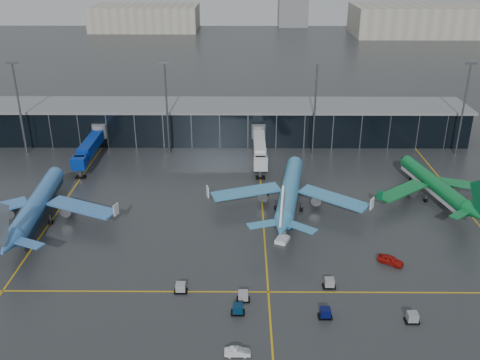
{
  "coord_description": "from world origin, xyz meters",
  "views": [
    {
      "loc": [
        5.72,
        -89.66,
        53.95
      ],
      "look_at": [
        5.0,
        18.0,
        6.0
      ],
      "focal_mm": 40.0,
      "sensor_mm": 36.0,
      "label": 1
    }
  ],
  "objects_px": {
    "mobile_airstair": "(282,238)",
    "airliner_aer_lingus": "(435,175)",
    "service_van_white": "(238,352)",
    "service_van_red": "(391,260)",
    "airliner_klm_near": "(290,180)",
    "airliner_arkefly": "(36,193)",
    "baggage_carts": "(287,301)"
  },
  "relations": [
    {
      "from": "mobile_airstair",
      "to": "airliner_aer_lingus",
      "type": "bearing_deg",
      "value": 51.73
    },
    {
      "from": "airliner_klm_near",
      "to": "airliner_aer_lingus",
      "type": "height_order",
      "value": "airliner_klm_near"
    },
    {
      "from": "service_van_red",
      "to": "airliner_arkefly",
      "type": "bearing_deg",
      "value": 111.95
    },
    {
      "from": "airliner_arkefly",
      "to": "airliner_klm_near",
      "type": "xyz_separation_m",
      "value": [
        53.47,
        6.89,
        0.06
      ]
    },
    {
      "from": "airliner_klm_near",
      "to": "airliner_aer_lingus",
      "type": "xyz_separation_m",
      "value": [
        33.3,
        4.55,
        -0.74
      ]
    },
    {
      "from": "airliner_arkefly",
      "to": "service_van_white",
      "type": "distance_m",
      "value": 58.85
    },
    {
      "from": "airliner_klm_near",
      "to": "mobile_airstair",
      "type": "bearing_deg",
      "value": -90.15
    },
    {
      "from": "service_van_red",
      "to": "airliner_klm_near",
      "type": "bearing_deg",
      "value": 70.83
    },
    {
      "from": "airliner_arkefly",
      "to": "baggage_carts",
      "type": "bearing_deg",
      "value": -33.55
    },
    {
      "from": "mobile_airstair",
      "to": "service_van_white",
      "type": "xyz_separation_m",
      "value": [
        -8.5,
        -31.89,
        -0.15
      ]
    },
    {
      "from": "airliner_arkefly",
      "to": "baggage_carts",
      "type": "distance_m",
      "value": 58.19
    },
    {
      "from": "airliner_arkefly",
      "to": "mobile_airstair",
      "type": "xyz_separation_m",
      "value": [
        50.94,
        -8.48,
        -5.54
      ]
    },
    {
      "from": "mobile_airstair",
      "to": "airliner_klm_near",
      "type": "bearing_deg",
      "value": 103.29
    },
    {
      "from": "service_van_red",
      "to": "service_van_white",
      "type": "height_order",
      "value": "service_van_red"
    },
    {
      "from": "baggage_carts",
      "to": "mobile_airstair",
      "type": "xyz_separation_m",
      "value": [
        0.64,
        20.27,
        0.01
      ]
    },
    {
      "from": "airliner_klm_near",
      "to": "airliner_aer_lingus",
      "type": "bearing_deg",
      "value": 17.01
    },
    {
      "from": "service_van_red",
      "to": "service_van_white",
      "type": "xyz_separation_m",
      "value": [
        -27.79,
        -23.98,
        -0.19
      ]
    },
    {
      "from": "mobile_airstair",
      "to": "service_van_red",
      "type": "xyz_separation_m",
      "value": [
        19.28,
        -7.91,
        0.04
      ]
    },
    {
      "from": "baggage_carts",
      "to": "airliner_arkefly",
      "type": "bearing_deg",
      "value": 150.25
    },
    {
      "from": "airliner_aer_lingus",
      "to": "baggage_carts",
      "type": "height_order",
      "value": "airliner_aer_lingus"
    },
    {
      "from": "airliner_aer_lingus",
      "to": "service_van_white",
      "type": "xyz_separation_m",
      "value": [
        -44.34,
        -51.81,
        -5.01
      ]
    },
    {
      "from": "service_van_white",
      "to": "airliner_klm_near",
      "type": "bearing_deg",
      "value": -13.78
    },
    {
      "from": "airliner_arkefly",
      "to": "airliner_aer_lingus",
      "type": "height_order",
      "value": "airliner_arkefly"
    },
    {
      "from": "airliner_klm_near",
      "to": "baggage_carts",
      "type": "relative_size",
      "value": 1.06
    },
    {
      "from": "airliner_klm_near",
      "to": "airliner_aer_lingus",
      "type": "distance_m",
      "value": 33.61
    },
    {
      "from": "airliner_arkefly",
      "to": "service_van_white",
      "type": "relative_size",
      "value": 10.97
    },
    {
      "from": "airliner_klm_near",
      "to": "service_van_red",
      "type": "height_order",
      "value": "airliner_klm_near"
    },
    {
      "from": "airliner_arkefly",
      "to": "airliner_klm_near",
      "type": "relative_size",
      "value": 0.99
    },
    {
      "from": "mobile_airstair",
      "to": "service_van_white",
      "type": "relative_size",
      "value": 1.02
    },
    {
      "from": "airliner_arkefly",
      "to": "service_van_red",
      "type": "height_order",
      "value": "airliner_arkefly"
    },
    {
      "from": "airliner_arkefly",
      "to": "service_van_white",
      "type": "bearing_deg",
      "value": -47.37
    },
    {
      "from": "airliner_aer_lingus",
      "to": "service_van_white",
      "type": "distance_m",
      "value": 68.37
    }
  ]
}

